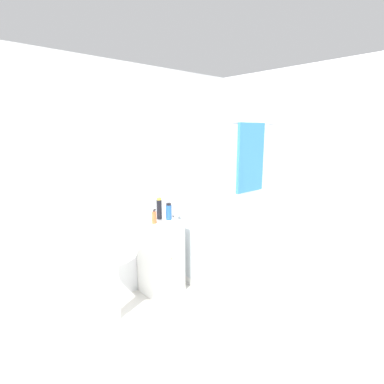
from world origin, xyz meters
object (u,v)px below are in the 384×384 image
sink (110,258)px  soap_dispenser (154,217)px  shampoo_bottle_blue (169,212)px  lotion_bottle_white (153,214)px  shampoo_bottle_tall_black (159,209)px

sink → soap_dispenser: soap_dispenser is taller
shampoo_bottle_blue → lotion_bottle_white: size_ratio=1.17×
sink → shampoo_bottle_tall_black: bearing=14.6°
sink → lotion_bottle_white: bearing=17.5°
soap_dispenser → shampoo_bottle_blue: (0.21, 0.01, 0.02)m
soap_dispenser → shampoo_bottle_blue: size_ratio=0.85×
shampoo_bottle_tall_black → shampoo_bottle_blue: (0.07, -0.09, -0.03)m
sink → lotion_bottle_white: 0.72m
shampoo_bottle_tall_black → lotion_bottle_white: 0.09m
soap_dispenser → shampoo_bottle_tall_black: bearing=34.7°
sink → soap_dispenser: size_ratio=5.89×
soap_dispenser → shampoo_bottle_tall_black: (0.14, 0.10, 0.05)m
shampoo_bottle_tall_black → lotion_bottle_white: shampoo_bottle_tall_black is taller
soap_dispenser → lotion_bottle_white: 0.13m
shampoo_bottle_blue → lotion_bottle_white: (-0.14, 0.10, -0.02)m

